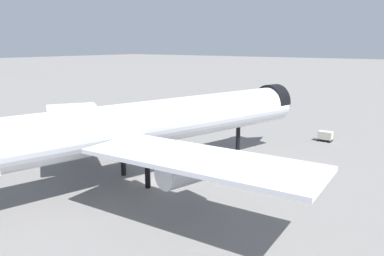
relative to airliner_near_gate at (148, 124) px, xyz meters
name	(u,v)px	position (x,y,z in m)	size (l,w,h in m)	color
ground	(158,181)	(-0.30, -1.78, -7.22)	(900.00, 900.00, 0.00)	slate
airliner_near_gate	(148,124)	(0.00, 0.00, 0.00)	(57.53, 51.50, 16.38)	silver
baggage_cart_trailing	(325,136)	(32.85, -12.82, -6.24)	(1.97, 2.43, 1.82)	black
traffic_cone_near_nose	(212,126)	(30.94, 10.31, -6.93)	(0.47, 0.47, 0.58)	#F2600C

